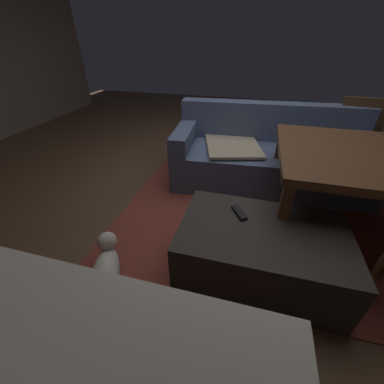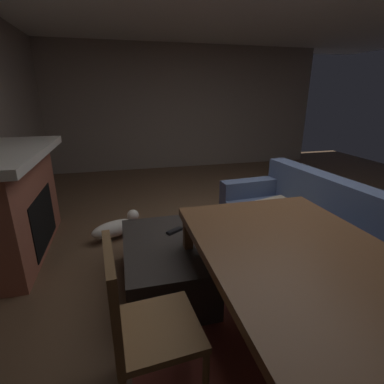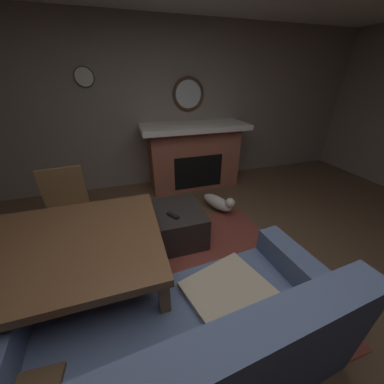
{
  "view_description": "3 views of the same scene",
  "coord_description": "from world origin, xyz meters",
  "px_view_note": "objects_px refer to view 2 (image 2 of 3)",
  "views": [
    {
      "loc": [
        0.15,
        -2.33,
        1.47
      ],
      "look_at": [
        -0.16,
        -1.17,
        0.68
      ],
      "focal_mm": 22.41,
      "sensor_mm": 36.0,
      "label": 1
    },
    {
      "loc": [
        2.42,
        -1.38,
        1.59
      ],
      "look_at": [
        -0.01,
        -0.77,
        0.73
      ],
      "focal_mm": 26.79,
      "sensor_mm": 36.0,
      "label": 2
    },
    {
      "loc": [
        0.52,
        0.98,
        1.79
      ],
      "look_at": [
        -0.12,
        -1.07,
        0.63
      ],
      "focal_mm": 20.2,
      "sensor_mm": 36.0,
      "label": 3
    }
  ],
  "objects_px": {
    "fireplace": "(9,204)",
    "small_dog": "(117,227)",
    "dining_chair_south": "(138,319)",
    "tv_remote": "(175,231)",
    "ottoman_coffee_table": "(165,264)",
    "dining_table": "(305,266)",
    "couch": "(310,237)"
  },
  "relations": [
    {
      "from": "fireplace",
      "to": "ottoman_coffee_table",
      "type": "bearing_deg",
      "value": 57.41
    },
    {
      "from": "couch",
      "to": "tv_remote",
      "type": "relative_size",
      "value": 13.35
    },
    {
      "from": "dining_chair_south",
      "to": "tv_remote",
      "type": "bearing_deg",
      "value": 160.18
    },
    {
      "from": "ottoman_coffee_table",
      "to": "small_dog",
      "type": "height_order",
      "value": "ottoman_coffee_table"
    },
    {
      "from": "ottoman_coffee_table",
      "to": "dining_chair_south",
      "type": "height_order",
      "value": "dining_chair_south"
    },
    {
      "from": "fireplace",
      "to": "small_dog",
      "type": "distance_m",
      "value": 1.09
    },
    {
      "from": "dining_chair_south",
      "to": "small_dog",
      "type": "bearing_deg",
      "value": -176.18
    },
    {
      "from": "ottoman_coffee_table",
      "to": "dining_table",
      "type": "xyz_separation_m",
      "value": [
        0.92,
        0.66,
        0.46
      ]
    },
    {
      "from": "couch",
      "to": "dining_chair_south",
      "type": "xyz_separation_m",
      "value": [
        0.89,
        -1.66,
        0.22
      ]
    },
    {
      "from": "dining_chair_south",
      "to": "dining_table",
      "type": "bearing_deg",
      "value": 90.45
    },
    {
      "from": "fireplace",
      "to": "dining_table",
      "type": "xyz_separation_m",
      "value": [
        1.83,
        2.08,
        0.11
      ]
    },
    {
      "from": "ottoman_coffee_table",
      "to": "dining_chair_south",
      "type": "bearing_deg",
      "value": -16.67
    },
    {
      "from": "fireplace",
      "to": "dining_table",
      "type": "height_order",
      "value": "fireplace"
    },
    {
      "from": "couch",
      "to": "dining_chair_south",
      "type": "distance_m",
      "value": 1.9
    },
    {
      "from": "dining_table",
      "to": "small_dog",
      "type": "bearing_deg",
      "value": -150.55
    },
    {
      "from": "ottoman_coffee_table",
      "to": "dining_chair_south",
      "type": "relative_size",
      "value": 1.17
    },
    {
      "from": "dining_chair_south",
      "to": "fireplace",
      "type": "bearing_deg",
      "value": -148.16
    },
    {
      "from": "ottoman_coffee_table",
      "to": "dining_table",
      "type": "height_order",
      "value": "dining_table"
    },
    {
      "from": "dining_table",
      "to": "couch",
      "type": "bearing_deg",
      "value": 140.81
    },
    {
      "from": "dining_table",
      "to": "dining_chair_south",
      "type": "xyz_separation_m",
      "value": [
        0.01,
        -0.94,
        -0.15
      ]
    },
    {
      "from": "fireplace",
      "to": "small_dog",
      "type": "xyz_separation_m",
      "value": [
        -0.07,
        1.01,
        -0.4
      ]
    },
    {
      "from": "dining_chair_south",
      "to": "couch",
      "type": "bearing_deg",
      "value": 118.23
    },
    {
      "from": "couch",
      "to": "small_dog",
      "type": "bearing_deg",
      "value": -119.34
    },
    {
      "from": "tv_remote",
      "to": "dining_table",
      "type": "height_order",
      "value": "dining_table"
    },
    {
      "from": "fireplace",
      "to": "couch",
      "type": "relative_size",
      "value": 0.82
    },
    {
      "from": "ottoman_coffee_table",
      "to": "dining_table",
      "type": "distance_m",
      "value": 1.23
    },
    {
      "from": "dining_table",
      "to": "small_dog",
      "type": "relative_size",
      "value": 3.04
    },
    {
      "from": "couch",
      "to": "ottoman_coffee_table",
      "type": "xyz_separation_m",
      "value": [
        -0.03,
        -1.39,
        -0.1
      ]
    },
    {
      "from": "dining_table",
      "to": "tv_remote",
      "type": "bearing_deg",
      "value": -153.57
    },
    {
      "from": "couch",
      "to": "ottoman_coffee_table",
      "type": "relative_size",
      "value": 1.96
    },
    {
      "from": "fireplace",
      "to": "small_dog",
      "type": "height_order",
      "value": "fireplace"
    },
    {
      "from": "ottoman_coffee_table",
      "to": "small_dog",
      "type": "relative_size",
      "value": 1.92
    }
  ]
}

